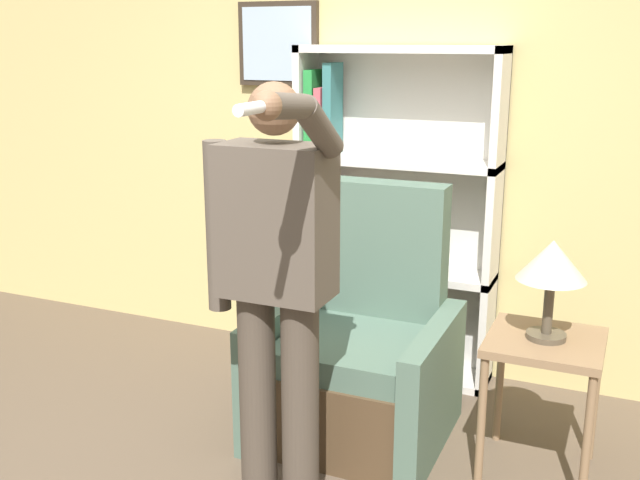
# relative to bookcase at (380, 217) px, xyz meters

# --- Properties ---
(wall_back) EXTENTS (8.00, 0.11, 2.80)m
(wall_back) POSITION_rel_bookcase_xyz_m (-0.08, 0.16, 0.50)
(wall_back) COLOR tan
(wall_back) RESTS_ON ground_plane
(bookcase) EXTENTS (1.11, 0.28, 1.83)m
(bookcase) POSITION_rel_bookcase_xyz_m (0.00, 0.00, 0.00)
(bookcase) COLOR silver
(bookcase) RESTS_ON ground_plane
(armchair) EXTENTS (0.86, 0.83, 1.19)m
(armchair) POSITION_rel_bookcase_xyz_m (0.16, -0.72, -0.54)
(armchair) COLOR #4C3823
(armchair) RESTS_ON ground_plane
(person_standing) EXTENTS (0.57, 0.78, 1.72)m
(person_standing) POSITION_rel_bookcase_xyz_m (0.07, -1.44, 0.08)
(person_standing) COLOR #473D33
(person_standing) RESTS_ON ground_plane
(side_table) EXTENTS (0.48, 0.48, 0.64)m
(side_table) POSITION_rel_bookcase_xyz_m (1.02, -0.77, -0.37)
(side_table) COLOR #846647
(side_table) RESTS_ON ground_plane
(table_lamp) EXTENTS (0.29, 0.29, 0.43)m
(table_lamp) POSITION_rel_bookcase_xyz_m (1.02, -0.77, 0.06)
(table_lamp) COLOR #4C4233
(table_lamp) RESTS_ON side_table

